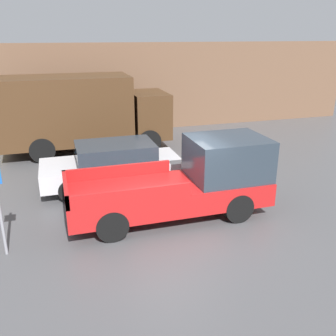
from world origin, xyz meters
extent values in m
plane|color=#4C4C4F|center=(0.00, 0.00, 0.00)|extent=(60.00, 60.00, 0.00)
cube|color=brown|center=(0.00, 10.67, 2.26)|extent=(28.00, 0.15, 4.51)
cube|color=red|center=(-0.08, 0.38, 0.69)|extent=(5.62, 1.93, 0.64)
cube|color=#28333D|center=(1.66, 0.38, 1.60)|extent=(2.14, 1.81, 1.17)
cube|color=red|center=(-1.35, 1.29, 1.19)|extent=(3.09, 0.10, 0.35)
cube|color=red|center=(-1.35, -0.54, 1.19)|extent=(3.09, 0.10, 0.35)
cube|color=red|center=(-2.84, 0.38, 1.19)|extent=(0.10, 1.93, 0.35)
cylinder|color=black|center=(1.66, 1.22, 0.41)|extent=(0.83, 0.26, 0.83)
cylinder|color=black|center=(1.66, -0.47, 0.41)|extent=(0.83, 0.26, 0.83)
cylinder|color=black|center=(-1.83, 1.22, 0.41)|extent=(0.83, 0.26, 0.83)
cylinder|color=black|center=(-1.83, -0.47, 0.41)|extent=(0.83, 0.26, 0.83)
cube|color=silver|center=(-1.26, 3.12, 0.61)|extent=(4.65, 1.94, 0.60)
cube|color=#28333D|center=(-1.12, 3.12, 1.21)|extent=(2.56, 1.71, 0.59)
cylinder|color=black|center=(0.19, 3.99, 0.37)|extent=(0.74, 0.22, 0.74)
cylinder|color=black|center=(0.19, 2.25, 0.37)|extent=(0.74, 0.22, 0.74)
cylinder|color=black|center=(-2.70, 3.99, 0.37)|extent=(0.74, 0.22, 0.74)
cylinder|color=black|center=(-2.70, 2.25, 0.37)|extent=(0.74, 0.22, 0.74)
cube|color=#472D19|center=(1.17, 7.60, 1.47)|extent=(1.56, 2.44, 1.97)
cube|color=#472D19|center=(-2.45, 7.60, 1.87)|extent=(5.39, 2.57, 2.78)
cylinder|color=black|center=(0.89, 8.75, 0.51)|extent=(1.02, 0.30, 1.02)
cylinder|color=black|center=(0.89, 6.44, 0.51)|extent=(1.02, 0.30, 1.02)
cylinder|color=black|center=(-3.55, 8.75, 0.51)|extent=(1.02, 0.30, 1.02)
cylinder|color=black|center=(-3.55, 6.44, 0.51)|extent=(1.02, 0.30, 1.02)
cylinder|color=gray|center=(-4.33, -0.35, 1.14)|extent=(0.07, 0.07, 2.29)
camera|label=1|loc=(-2.91, -8.80, 4.93)|focal=40.00mm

